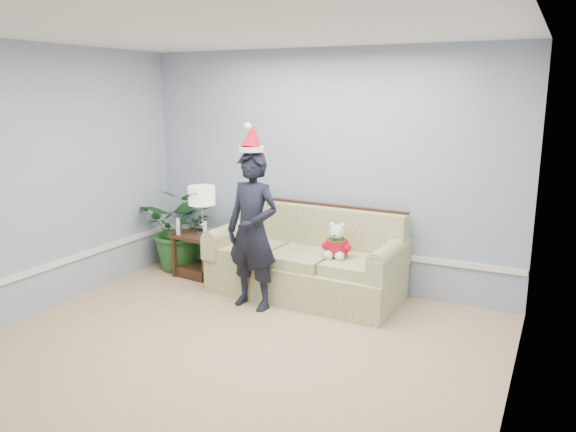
# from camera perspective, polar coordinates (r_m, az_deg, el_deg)

# --- Properties ---
(room_shell) EXTENTS (4.54, 5.04, 2.74)m
(room_shell) POSITION_cam_1_polar(r_m,az_deg,el_deg) (4.27, -9.62, 0.50)
(room_shell) COLOR tan
(room_shell) RESTS_ON ground
(wainscot_trim) EXTENTS (4.49, 4.99, 0.06)m
(wainscot_trim) POSITION_cam_1_polar(r_m,az_deg,el_deg) (6.10, -11.78, -4.66)
(wainscot_trim) COLOR white
(wainscot_trim) RESTS_ON room_shell
(sofa) EXTENTS (2.13, 0.99, 0.98)m
(sofa) POSITION_cam_1_polar(r_m,az_deg,el_deg) (6.26, 1.90, -4.92)
(sofa) COLOR #5C6931
(sofa) RESTS_ON room_shell
(side_table) EXTENTS (0.60, 0.53, 0.53)m
(side_table) POSITION_cam_1_polar(r_m,az_deg,el_deg) (7.02, -9.16, -4.33)
(side_table) COLOR #3A2515
(side_table) RESTS_ON room_shell
(table_lamp) EXTENTS (0.33, 0.33, 0.58)m
(table_lamp) POSITION_cam_1_polar(r_m,az_deg,el_deg) (6.84, -8.77, 1.88)
(table_lamp) COLOR silver
(table_lamp) RESTS_ON side_table
(candle_pair) EXTENTS (0.45, 0.05, 0.20)m
(candle_pair) POSITION_cam_1_polar(r_m,az_deg,el_deg) (6.78, -9.79, -1.29)
(candle_pair) COLOR silver
(candle_pair) RESTS_ON side_table
(houseplant) EXTENTS (1.10, 0.99, 1.07)m
(houseplant) POSITION_cam_1_polar(r_m,az_deg,el_deg) (7.22, -10.68, -1.19)
(houseplant) COLOR #1F5624
(houseplant) RESTS_ON room_shell
(man) EXTENTS (0.64, 0.46, 1.65)m
(man) POSITION_cam_1_polar(r_m,az_deg,el_deg) (5.78, -3.61, -1.51)
(man) COLOR black
(man) RESTS_ON room_shell
(santa_hat) EXTENTS (0.26, 0.29, 0.30)m
(santa_hat) POSITION_cam_1_polar(r_m,az_deg,el_deg) (5.64, -3.67, 7.84)
(santa_hat) COLOR white
(santa_hat) RESTS_ON man
(teddy_bear) EXTENTS (0.26, 0.28, 0.38)m
(teddy_bear) POSITION_cam_1_polar(r_m,az_deg,el_deg) (5.91, 4.95, -2.94)
(teddy_bear) COLOR white
(teddy_bear) RESTS_ON sofa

